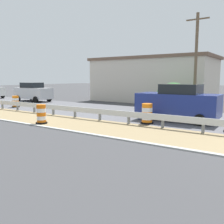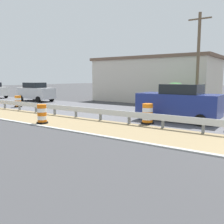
# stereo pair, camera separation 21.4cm
# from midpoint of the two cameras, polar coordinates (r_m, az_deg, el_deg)

# --- Properties ---
(traffic_barrel_close) EXTENTS (0.73, 0.73, 1.12)m
(traffic_barrel_close) POSITION_cam_midpoint_polar(r_m,az_deg,el_deg) (14.13, 7.55, -0.56)
(traffic_barrel_close) COLOR orange
(traffic_barrel_close) RESTS_ON ground
(traffic_barrel_mid) EXTENTS (0.64, 0.64, 1.07)m
(traffic_barrel_mid) POSITION_cam_midpoint_polar(r_m,az_deg,el_deg) (14.56, -16.19, -0.66)
(traffic_barrel_mid) COLOR orange
(traffic_barrel_mid) RESTS_ON ground
(traffic_barrel_farther) EXTENTS (0.65, 0.65, 0.99)m
(traffic_barrel_farther) POSITION_cam_midpoint_polar(r_m,az_deg,el_deg) (23.40, -21.32, 2.11)
(traffic_barrel_farther) COLOR orange
(traffic_barrel_farther) RESTS_ON ground
(car_trailing_near_lane) EXTENTS (2.02, 4.55, 2.03)m
(car_trailing_near_lane) POSITION_cam_midpoint_polar(r_m,az_deg,el_deg) (28.57, -17.74, 4.36)
(car_trailing_near_lane) COLOR silver
(car_trailing_near_lane) RESTS_ON ground
(car_trailing_far_lane) EXTENTS (2.23, 4.75, 2.18)m
(car_trailing_far_lane) POSITION_cam_midpoint_polar(r_m,az_deg,el_deg) (15.29, 14.37, 2.09)
(car_trailing_far_lane) COLOR navy
(car_trailing_far_lane) RESTS_ON ground
(roadside_shop_near) EXTENTS (6.71, 12.89, 4.69)m
(roadside_shop_near) POSITION_cam_midpoint_polar(r_m,az_deg,el_deg) (27.80, 9.09, 7.31)
(roadside_shop_near) COLOR beige
(roadside_shop_near) RESTS_ON ground
(utility_pole_near) EXTENTS (0.24, 1.80, 7.65)m
(utility_pole_near) POSITION_cam_midpoint_polar(r_m,az_deg,el_deg) (21.72, 18.27, 11.20)
(utility_pole_near) COLOR brown
(utility_pole_near) RESTS_ON ground
(bush_roadside) EXTENTS (2.70, 2.70, 2.17)m
(bush_roadside) POSITION_cam_midpoint_polar(r_m,az_deg,el_deg) (20.33, 13.43, 3.47)
(bush_roadside) COLOR #337533
(bush_roadside) RESTS_ON ground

